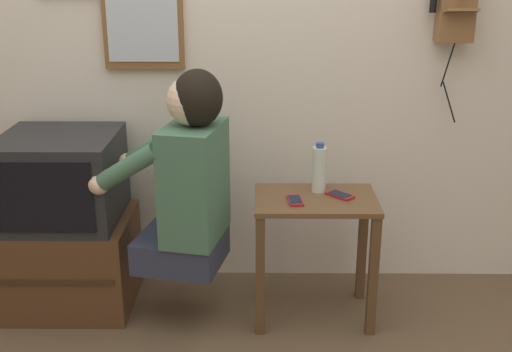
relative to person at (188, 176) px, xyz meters
name	(u,v)px	position (x,y,z in m)	size (l,w,h in m)	color
wall_back	(229,27)	(0.16, 0.48, 0.57)	(6.80, 0.05, 2.55)	beige
side_table	(315,228)	(0.55, 0.06, -0.26)	(0.54, 0.37, 0.58)	brown
person	(188,176)	(0.00, 0.00, 0.00)	(0.58, 0.46, 0.88)	#2D3347
tv_stand	(68,261)	(-0.60, 0.16, -0.48)	(0.61, 0.50, 0.44)	#51331E
television	(61,178)	(-0.60, 0.16, -0.07)	(0.51, 0.51, 0.40)	#232326
cell_phone_held	(295,200)	(0.46, 0.01, -0.11)	(0.07, 0.13, 0.01)	maroon
cell_phone_spare	(340,195)	(0.66, 0.07, -0.11)	(0.13, 0.13, 0.01)	maroon
water_bottle	(319,169)	(0.57, 0.14, -0.01)	(0.06, 0.06, 0.23)	silver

